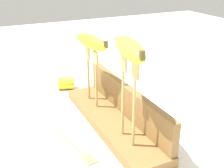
# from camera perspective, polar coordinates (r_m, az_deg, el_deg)

# --- Properties ---
(ground_plane) EXTENTS (3.00, 3.00, 0.00)m
(ground_plane) POSITION_cam_1_polar(r_m,az_deg,el_deg) (0.81, 0.00, -8.16)
(ground_plane) COLOR silver
(wooden_board) EXTENTS (0.45, 0.11, 0.02)m
(wooden_board) POSITION_cam_1_polar(r_m,az_deg,el_deg) (0.80, 0.00, -7.40)
(wooden_board) COLOR olive
(wooden_board) RESTS_ON ground
(board_backstop) EXTENTS (0.44, 0.02, 0.09)m
(board_backstop) POSITION_cam_1_polar(r_m,az_deg,el_deg) (0.79, 2.92, -3.25)
(board_backstop) COLOR olive
(board_backstop) RESTS_ON wooden_board
(fork_stand_left) EXTENTS (0.09, 0.01, 0.17)m
(fork_stand_left) POSITION_cam_1_polar(r_m,az_deg,el_deg) (0.84, -3.98, 2.59)
(fork_stand_left) COLOR tan
(fork_stand_left) RESTS_ON wooden_board
(fork_stand_right) EXTENTS (0.08, 0.01, 0.20)m
(fork_stand_right) POSITION_cam_1_polar(r_m,az_deg,el_deg) (0.65, 3.28, -1.90)
(fork_stand_right) COLOR tan
(fork_stand_right) RESTS_ON wooden_board
(banana_raised_left) EXTENTS (0.16, 0.06, 0.04)m
(banana_raised_left) POSITION_cam_1_polar(r_m,az_deg,el_deg) (0.81, -4.15, 8.31)
(banana_raised_left) COLOR yellow
(banana_raised_left) RESTS_ON fork_stand_left
(banana_raised_right) EXTENTS (0.17, 0.07, 0.04)m
(banana_raised_right) POSITION_cam_1_polar(r_m,az_deg,el_deg) (0.61, 3.50, 6.97)
(banana_raised_right) COLOR #B2C138
(banana_raised_right) RESTS_ON fork_stand_right
(fork_fallen_far) EXTENTS (0.18, 0.05, 0.01)m
(fork_fallen_far) POSITION_cam_1_polar(r_m,az_deg,el_deg) (0.72, -6.69, -12.62)
(fork_fallen_far) COLOR tan
(fork_fallen_far) RESTS_ON ground
(banana_chunk_near) EXTENTS (0.06, 0.07, 0.04)m
(banana_chunk_near) POSITION_cam_1_polar(r_m,az_deg,el_deg) (1.03, -8.99, 0.16)
(banana_chunk_near) COLOR yellow
(banana_chunk_near) RESTS_ON ground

